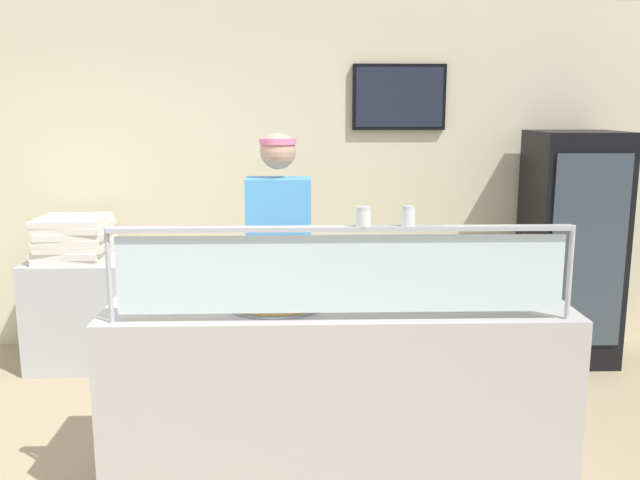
# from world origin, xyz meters

# --- Properties ---
(ground_plane) EXTENTS (12.00, 12.00, 0.00)m
(ground_plane) POSITION_xyz_m (1.14, 1.00, 0.00)
(ground_plane) COLOR tan
(ground_plane) RESTS_ON ground
(shop_rear_unit) EXTENTS (6.68, 0.13, 2.70)m
(shop_rear_unit) POSITION_xyz_m (1.15, 2.49, 1.36)
(shop_rear_unit) COLOR beige
(shop_rear_unit) RESTS_ON ground
(serving_counter) EXTENTS (2.28, 0.68, 0.95)m
(serving_counter) POSITION_xyz_m (1.14, 0.34, 0.47)
(serving_counter) COLOR #BCB7B2
(serving_counter) RESTS_ON ground
(sneeze_guard) EXTENTS (2.11, 0.06, 0.44)m
(sneeze_guard) POSITION_xyz_m (1.14, 0.06, 1.23)
(sneeze_guard) COLOR #B2B5BC
(sneeze_guard) RESTS_ON serving_counter
(pizza_tray) EXTENTS (0.51, 0.51, 0.04)m
(pizza_tray) POSITION_xyz_m (0.83, 0.34, 0.97)
(pizza_tray) COLOR #9EA0A8
(pizza_tray) RESTS_ON serving_counter
(pizza_server) EXTENTS (0.15, 0.29, 0.01)m
(pizza_server) POSITION_xyz_m (0.85, 0.32, 0.99)
(pizza_server) COLOR #ADAFB7
(pizza_server) RESTS_ON pizza_tray
(parmesan_shaker) EXTENTS (0.07, 0.07, 0.09)m
(parmesan_shaker) POSITION_xyz_m (1.24, 0.06, 1.43)
(parmesan_shaker) COLOR white
(parmesan_shaker) RESTS_ON sneeze_guard
(pepper_flake_shaker) EXTENTS (0.06, 0.06, 0.09)m
(pepper_flake_shaker) POSITION_xyz_m (1.44, 0.06, 1.43)
(pepper_flake_shaker) COLOR white
(pepper_flake_shaker) RESTS_ON sneeze_guard
(worker_figure) EXTENTS (0.41, 0.50, 1.76)m
(worker_figure) POSITION_xyz_m (0.83, 1.06, 1.01)
(worker_figure) COLOR #23232D
(worker_figure) RESTS_ON ground
(drink_fridge) EXTENTS (0.64, 0.64, 1.73)m
(drink_fridge) POSITION_xyz_m (2.99, 2.05, 0.87)
(drink_fridge) COLOR black
(drink_fridge) RESTS_ON ground
(prep_shelf) EXTENTS (0.70, 0.55, 0.81)m
(prep_shelf) POSITION_xyz_m (-0.69, 2.01, 0.40)
(prep_shelf) COLOR #B7BABF
(prep_shelf) RESTS_ON ground
(pizza_box_stack) EXTENTS (0.52, 0.51, 0.31)m
(pizza_box_stack) POSITION_xyz_m (-0.69, 2.01, 0.96)
(pizza_box_stack) COLOR silver
(pizza_box_stack) RESTS_ON prep_shelf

